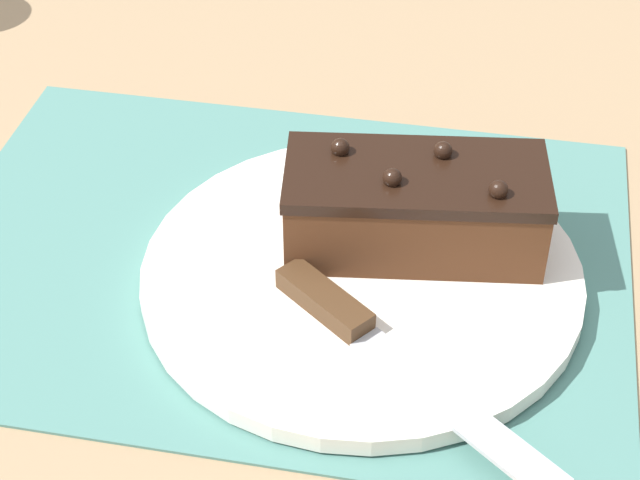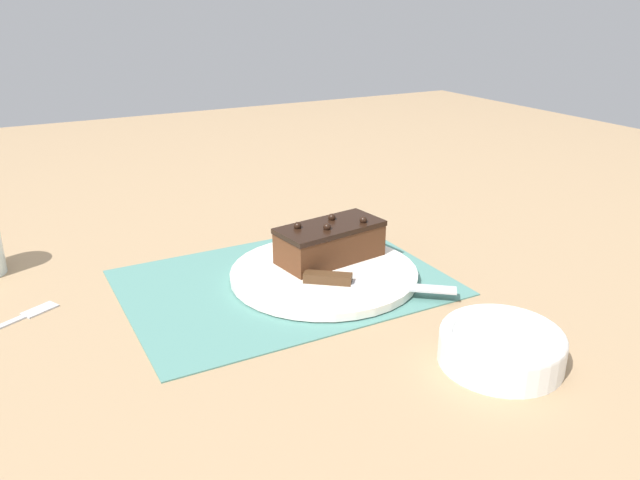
{
  "view_description": "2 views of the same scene",
  "coord_description": "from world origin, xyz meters",
  "px_view_note": "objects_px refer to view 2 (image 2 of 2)",
  "views": [
    {
      "loc": [
        0.13,
        -0.52,
        0.47
      ],
      "look_at": [
        0.03,
        -0.0,
        0.02
      ],
      "focal_mm": 60.0,
      "sensor_mm": 36.0,
      "label": 1
    },
    {
      "loc": [
        -0.35,
        -0.77,
        0.4
      ],
      "look_at": [
        0.05,
        -0.02,
        0.07
      ],
      "focal_mm": 35.0,
      "sensor_mm": 36.0,
      "label": 2
    }
  ],
  "objects_px": {
    "cake_plate": "(324,273)",
    "serving_knife": "(353,281)",
    "small_bowl": "(501,345)",
    "dessert_fork": "(13,320)",
    "chocolate_cake": "(330,242)"
  },
  "relations": [
    {
      "from": "cake_plate",
      "to": "serving_knife",
      "type": "distance_m",
      "value": 0.07
    },
    {
      "from": "serving_knife",
      "to": "small_bowl",
      "type": "relative_size",
      "value": 1.27
    },
    {
      "from": "small_bowl",
      "to": "dessert_fork",
      "type": "relative_size",
      "value": 1.02
    },
    {
      "from": "cake_plate",
      "to": "chocolate_cake",
      "type": "distance_m",
      "value": 0.06
    },
    {
      "from": "cake_plate",
      "to": "chocolate_cake",
      "type": "height_order",
      "value": "chocolate_cake"
    },
    {
      "from": "dessert_fork",
      "to": "chocolate_cake",
      "type": "bearing_deg",
      "value": 57.0
    },
    {
      "from": "serving_knife",
      "to": "small_bowl",
      "type": "xyz_separation_m",
      "value": [
        0.06,
        -0.23,
        0.0
      ]
    },
    {
      "from": "cake_plate",
      "to": "serving_knife",
      "type": "height_order",
      "value": "serving_knife"
    },
    {
      "from": "serving_knife",
      "to": "dessert_fork",
      "type": "height_order",
      "value": "serving_knife"
    },
    {
      "from": "serving_knife",
      "to": "dessert_fork",
      "type": "relative_size",
      "value": 1.3
    },
    {
      "from": "serving_knife",
      "to": "dessert_fork",
      "type": "bearing_deg",
      "value": -70.18
    },
    {
      "from": "chocolate_cake",
      "to": "dessert_fork",
      "type": "xyz_separation_m",
      "value": [
        -0.45,
        0.05,
        -0.04
      ]
    },
    {
      "from": "serving_knife",
      "to": "small_bowl",
      "type": "bearing_deg",
      "value": 51.93
    },
    {
      "from": "serving_knife",
      "to": "cake_plate",
      "type": "bearing_deg",
      "value": -131.13
    },
    {
      "from": "dessert_fork",
      "to": "serving_knife",
      "type": "bearing_deg",
      "value": 44.78
    }
  ]
}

